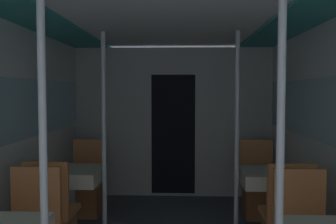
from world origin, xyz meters
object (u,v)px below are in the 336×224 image
Objects in this scene: chair_left_far_1 at (86,192)px; dining_table_right_1 at (270,180)px; chair_right_far_1 at (258,193)px; support_pole_right_1 at (237,134)px; support_pole_left_0 at (43,166)px; dining_table_left_1 at (72,178)px; support_pole_left_1 at (104,134)px; support_pole_right_0 at (280,168)px.

chair_left_far_1 is 1.32× the size of dining_table_right_1.
dining_table_right_1 is at bearing 90.00° from chair_right_far_1.
support_pole_right_1 is (-0.36, -0.61, 0.80)m from chair_right_far_1.
support_pole_left_0 is 3.09× the size of dining_table_right_1.
support_pole_left_1 reaches higher than dining_table_left_1.
support_pole_left_0 and support_pole_right_0 have the same top height.
chair_left_far_1 is 3.08m from support_pole_right_0.
support_pole_right_1 is (1.79, 0.00, 0.49)m from dining_table_left_1.
support_pole_left_1 is 2.26m from support_pole_right_0.
support_pole_left_0 is at bearing -78.43° from dining_table_left_1.
support_pole_left_1 reaches higher than dining_table_right_1.
chair_right_far_1 reaches higher than dining_table_right_1.
dining_table_left_1 is at bearing 180.00° from support_pole_right_1.
support_pole_left_0 and support_pole_left_1 have the same top height.
support_pole_left_1 is at bearing 129.03° from support_pole_right_0.
support_pole_right_0 is at bearing -44.57° from dining_table_left_1.
support_pole_right_1 is at bearing 90.00° from support_pole_right_0.
chair_left_far_1 is 2.15m from chair_right_far_1.
support_pole_left_0 is 1.00× the size of support_pole_left_1.
support_pole_left_0 is at bearing 180.00° from support_pole_right_0.
dining_table_left_1 is (-0.36, 1.76, -0.49)m from support_pole_left_0.
support_pole_left_1 and support_pole_right_1 have the same top height.
dining_table_right_1 is at bearing 164.09° from chair_left_far_1.
support_pole_left_0 is 2.53m from chair_left_far_1.
support_pole_right_1 is (1.79, -0.61, 0.80)m from chair_left_far_1.
support_pole_right_1 is at bearing 0.00° from support_pole_left_1.
support_pole_left_1 is 1.85m from dining_table_right_1.
support_pole_left_0 is at bearing 53.01° from chair_right_far_1.
support_pole_right_0 reaches higher than dining_table_left_1.
support_pole_right_1 is (0.00, 1.76, 0.00)m from support_pole_right_0.
dining_table_left_1 is 0.32× the size of support_pole_right_1.
chair_left_far_1 is 0.43× the size of support_pole_left_1.
chair_left_far_1 is 0.43× the size of support_pole_right_0.
support_pole_right_1 is at bearing 0.00° from dining_table_left_1.
dining_table_right_1 is (1.79, 0.00, -0.49)m from support_pole_left_1.
support_pole_right_1 reaches higher than dining_table_right_1.
chair_right_far_1 is at bearing 59.52° from support_pole_right_1.
support_pole_right_0 reaches higher than chair_right_far_1.
support_pole_right_1 is at bearing 50.97° from support_pole_left_0.
dining_table_right_1 is at bearing 44.57° from support_pole_left_0.
support_pole_left_0 is 2.35× the size of chair_right_far_1.
support_pole_left_0 is at bearing -135.43° from dining_table_right_1.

